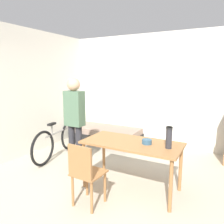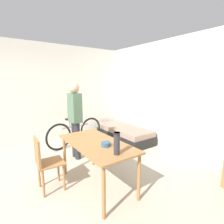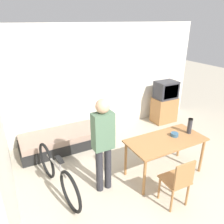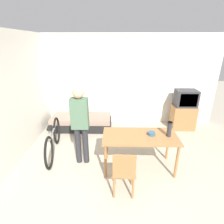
{
  "view_description": "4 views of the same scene",
  "coord_description": "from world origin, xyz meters",
  "px_view_note": "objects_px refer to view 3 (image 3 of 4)",
  "views": [
    {
      "loc": [
        1.48,
        -1.9,
        1.76
      ],
      "look_at": [
        -0.59,
        1.91,
        0.99
      ],
      "focal_mm": 35.0,
      "sensor_mm": 36.0,
      "label": 1
    },
    {
      "loc": [
        2.55,
        -0.34,
        1.72
      ],
      "look_at": [
        -0.55,
        1.85,
        1.03
      ],
      "focal_mm": 28.0,
      "sensor_mm": 36.0,
      "label": 2
    },
    {
      "loc": [
        -2.24,
        -1.61,
        2.77
      ],
      "look_at": [
        -0.37,
        1.93,
        1.06
      ],
      "focal_mm": 35.0,
      "sensor_mm": 36.0,
      "label": 3
    },
    {
      "loc": [
        -0.26,
        -2.02,
        2.43
      ],
      "look_at": [
        -0.32,
        1.91,
        0.87
      ],
      "focal_mm": 28.0,
      "sensor_mm": 36.0,
      "label": 4
    }
  ],
  "objects_px": {
    "daybed": "(60,141)",
    "thermos_flask": "(190,125)",
    "dining_table": "(166,144)",
    "mate_bowl": "(174,134)",
    "tv": "(165,103)",
    "person_standing": "(103,140)",
    "bicycle": "(57,174)",
    "wooden_chair": "(179,181)"
  },
  "relations": [
    {
      "from": "daybed",
      "to": "thermos_flask",
      "type": "height_order",
      "value": "thermos_flask"
    },
    {
      "from": "dining_table",
      "to": "wooden_chair",
      "type": "distance_m",
      "value": 0.82
    },
    {
      "from": "daybed",
      "to": "bicycle",
      "type": "relative_size",
      "value": 1.08
    },
    {
      "from": "thermos_flask",
      "to": "mate_bowl",
      "type": "xyz_separation_m",
      "value": [
        -0.33,
        0.04,
        -0.13
      ]
    },
    {
      "from": "person_standing",
      "to": "thermos_flask",
      "type": "bearing_deg",
      "value": -5.6
    },
    {
      "from": "dining_table",
      "to": "wooden_chair",
      "type": "bearing_deg",
      "value": -115.43
    },
    {
      "from": "dining_table",
      "to": "mate_bowl",
      "type": "bearing_deg",
      "value": 7.45
    },
    {
      "from": "daybed",
      "to": "wooden_chair",
      "type": "distance_m",
      "value": 2.8
    },
    {
      "from": "tv",
      "to": "mate_bowl",
      "type": "xyz_separation_m",
      "value": [
        -1.32,
        -1.8,
        0.2
      ]
    },
    {
      "from": "daybed",
      "to": "bicycle",
      "type": "height_order",
      "value": "bicycle"
    },
    {
      "from": "bicycle",
      "to": "daybed",
      "type": "bearing_deg",
      "value": 72.93
    },
    {
      "from": "dining_table",
      "to": "mate_bowl",
      "type": "relative_size",
      "value": 10.1
    },
    {
      "from": "person_standing",
      "to": "dining_table",
      "type": "bearing_deg",
      "value": -7.65
    },
    {
      "from": "dining_table",
      "to": "bicycle",
      "type": "relative_size",
      "value": 0.88
    },
    {
      "from": "tv",
      "to": "bicycle",
      "type": "height_order",
      "value": "tv"
    },
    {
      "from": "tv",
      "to": "mate_bowl",
      "type": "relative_size",
      "value": 8.29
    },
    {
      "from": "tv",
      "to": "dining_table",
      "type": "bearing_deg",
      "value": -130.15
    },
    {
      "from": "person_standing",
      "to": "mate_bowl",
      "type": "relative_size",
      "value": 11.64
    },
    {
      "from": "person_standing",
      "to": "thermos_flask",
      "type": "xyz_separation_m",
      "value": [
        1.74,
        -0.17,
        -0.07
      ]
    },
    {
      "from": "tv",
      "to": "daybed",
      "type": "bearing_deg",
      "value": -179.38
    },
    {
      "from": "dining_table",
      "to": "mate_bowl",
      "type": "height_order",
      "value": "mate_bowl"
    },
    {
      "from": "daybed",
      "to": "dining_table",
      "type": "bearing_deg",
      "value": -50.08
    },
    {
      "from": "dining_table",
      "to": "bicycle",
      "type": "bearing_deg",
      "value": 166.18
    },
    {
      "from": "tv",
      "to": "mate_bowl",
      "type": "bearing_deg",
      "value": -126.27
    },
    {
      "from": "daybed",
      "to": "tv",
      "type": "relative_size",
      "value": 1.5
    },
    {
      "from": "bicycle",
      "to": "tv",
      "type": "bearing_deg",
      "value": 21.49
    },
    {
      "from": "person_standing",
      "to": "mate_bowl",
      "type": "distance_m",
      "value": 1.43
    },
    {
      "from": "daybed",
      "to": "tv",
      "type": "distance_m",
      "value": 3.08
    },
    {
      "from": "daybed",
      "to": "thermos_flask",
      "type": "bearing_deg",
      "value": -41.4
    },
    {
      "from": "daybed",
      "to": "wooden_chair",
      "type": "bearing_deg",
      "value": -65.31
    },
    {
      "from": "thermos_flask",
      "to": "dining_table",
      "type": "bearing_deg",
      "value": 178.89
    },
    {
      "from": "bicycle",
      "to": "person_standing",
      "type": "distance_m",
      "value": 1.01
    },
    {
      "from": "dining_table",
      "to": "person_standing",
      "type": "height_order",
      "value": "person_standing"
    },
    {
      "from": "wooden_chair",
      "to": "person_standing",
      "type": "relative_size",
      "value": 0.52
    },
    {
      "from": "tv",
      "to": "person_standing",
      "type": "relative_size",
      "value": 0.71
    },
    {
      "from": "tv",
      "to": "wooden_chair",
      "type": "bearing_deg",
      "value": -126.47
    },
    {
      "from": "wooden_chair",
      "to": "bicycle",
      "type": "relative_size",
      "value": 0.53
    },
    {
      "from": "tv",
      "to": "wooden_chair",
      "type": "relative_size",
      "value": 1.36
    },
    {
      "from": "dining_table",
      "to": "bicycle",
      "type": "xyz_separation_m",
      "value": [
        -1.91,
        0.47,
        -0.31
      ]
    },
    {
      "from": "daybed",
      "to": "tv",
      "type": "height_order",
      "value": "tv"
    },
    {
      "from": "bicycle",
      "to": "person_standing",
      "type": "height_order",
      "value": "person_standing"
    },
    {
      "from": "tv",
      "to": "mate_bowl",
      "type": "distance_m",
      "value": 2.25
    }
  ]
}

